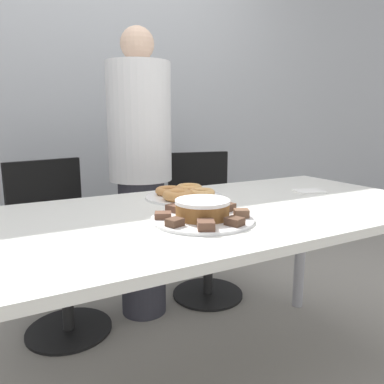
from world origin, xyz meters
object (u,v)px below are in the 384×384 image
(plate_cake, at_px, (202,219))
(napkin, at_px, (309,191))
(plate_donuts, at_px, (184,197))
(person_standing, at_px, (141,171))
(office_chair_right, at_px, (205,228))
(frosted_cake, at_px, (202,209))
(office_chair_left, at_px, (59,252))

(plate_cake, height_order, napkin, plate_cake)
(plate_cake, xyz_separation_m, plate_donuts, (0.11, 0.34, 0.00))
(person_standing, xyz_separation_m, office_chair_right, (0.44, 0.05, -0.40))
(napkin, bearing_deg, plate_donuts, 164.11)
(plate_donuts, bearing_deg, napkin, -15.89)
(frosted_cake, bearing_deg, office_chair_left, 108.71)
(plate_donuts, distance_m, frosted_cake, 0.36)
(plate_donuts, bearing_deg, person_standing, 88.53)
(plate_donuts, distance_m, napkin, 0.58)
(office_chair_left, bearing_deg, office_chair_right, -12.47)
(plate_donuts, bearing_deg, frosted_cake, -107.99)
(office_chair_left, distance_m, napkin, 1.28)
(frosted_cake, distance_m, napkin, 0.70)
(office_chair_left, xyz_separation_m, napkin, (0.98, -0.74, 0.36))
(plate_donuts, height_order, napkin, plate_donuts)
(office_chair_right, relative_size, plate_donuts, 2.74)
(office_chair_right, height_order, frosted_cake, office_chair_right)
(plate_cake, bearing_deg, office_chair_right, 58.68)
(napkin, bearing_deg, person_standing, 128.19)
(plate_cake, bearing_deg, plate_donuts, 72.01)
(person_standing, bearing_deg, office_chair_left, 173.52)
(person_standing, distance_m, plate_cake, 0.89)
(person_standing, bearing_deg, plate_cake, -98.15)
(plate_cake, bearing_deg, frosted_cake, 0.00)
(person_standing, bearing_deg, napkin, -51.81)
(office_chair_left, height_order, plate_cake, office_chair_left)
(plate_donuts, height_order, frosted_cake, frosted_cake)
(napkin, bearing_deg, office_chair_left, 142.99)
(office_chair_right, relative_size, frosted_cake, 4.98)
(person_standing, distance_m, napkin, 0.88)
(person_standing, bearing_deg, frosted_cake, -98.15)
(frosted_cake, bearing_deg, plate_donuts, 72.01)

